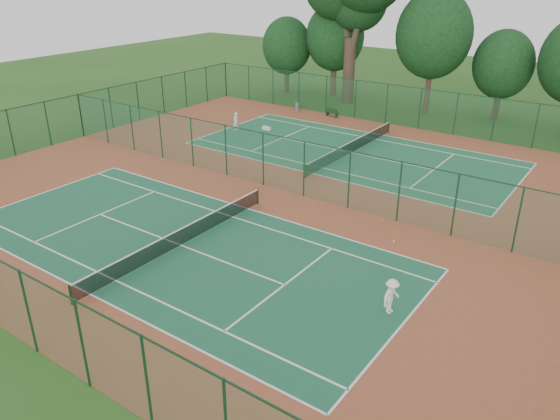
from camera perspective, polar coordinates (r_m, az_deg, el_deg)
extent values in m
plane|color=#255019|center=(34.32, 0.31, 2.08)|extent=(120.00, 120.00, 0.00)
cube|color=brown|center=(34.32, 0.31, 2.09)|extent=(40.00, 36.00, 0.01)
cube|color=#1C593B|center=(28.13, -10.30, -3.66)|extent=(23.77, 10.97, 0.01)
cube|color=#1E613C|center=(41.55, 7.50, 5.96)|extent=(23.77, 10.97, 0.01)
cube|color=#194D2B|center=(48.93, 12.73, 10.54)|extent=(40.00, 0.02, 3.50)
cube|color=#153B23|center=(48.56, 12.92, 12.49)|extent=(40.00, 0.05, 0.05)
cube|color=#18492A|center=(22.89, -26.82, -8.22)|extent=(40.00, 0.02, 3.50)
cube|color=#1C5434|center=(47.57, -20.09, 9.26)|extent=(0.02, 36.00, 3.50)
cube|color=#12321C|center=(47.19, -20.39, 11.25)|extent=(0.05, 36.00, 0.05)
cube|color=#1C5436|center=(33.69, 0.32, 4.83)|extent=(40.00, 0.02, 3.50)
cube|color=#163C21|center=(33.15, 0.33, 7.61)|extent=(40.00, 0.05, 0.05)
cylinder|color=#13361E|center=(24.55, -21.03, -8.29)|extent=(0.10, 0.10, 0.97)
cylinder|color=#13361E|center=(32.21, -2.34, 1.43)|extent=(0.10, 0.10, 0.97)
cube|color=black|center=(27.91, -10.37, -2.81)|extent=(0.02, 12.80, 0.85)
cube|color=white|center=(27.72, -10.44, -2.01)|extent=(0.04, 12.80, 0.06)
cylinder|color=#163C1D|center=(36.16, 2.69, 4.08)|extent=(0.10, 0.10, 0.97)
cylinder|color=#163C1D|center=(46.93, 11.30, 8.47)|extent=(0.10, 0.10, 0.97)
cube|color=black|center=(41.40, 7.54, 6.58)|extent=(0.02, 12.80, 0.85)
cube|color=silver|center=(41.27, 7.57, 7.15)|extent=(0.04, 12.80, 0.06)
imported|color=white|center=(22.77, 11.56, -8.81)|extent=(0.73, 1.08, 1.55)
imported|color=silver|center=(46.78, -4.64, 9.20)|extent=(0.46, 0.62, 1.54)
cylinder|color=slate|center=(53.14, 1.79, 10.74)|extent=(0.59, 0.59, 0.84)
cube|color=black|center=(51.72, 5.00, 10.02)|extent=(0.12, 0.36, 0.40)
cube|color=black|center=(51.09, 5.93, 9.80)|extent=(0.12, 0.36, 0.40)
cube|color=black|center=(51.35, 5.47, 10.14)|extent=(1.36, 0.56, 0.04)
cube|color=black|center=(51.16, 5.36, 10.33)|extent=(1.31, 0.24, 0.40)
cube|color=white|center=(47.00, -1.42, 8.54)|extent=(0.76, 0.33, 0.28)
sphere|color=#B3C32D|center=(32.80, 2.12, 1.04)|extent=(0.06, 0.06, 0.06)
sphere|color=gold|center=(30.73, 10.65, -1.09)|extent=(0.06, 0.06, 0.06)
sphere|color=#B5C62E|center=(32.25, 3.40, 0.59)|extent=(0.07, 0.07, 0.07)
cylinder|color=#35261D|center=(56.44, 7.21, 14.26)|extent=(1.17, 1.17, 6.40)
cylinder|color=#35261D|center=(56.53, 6.74, 19.21)|extent=(2.17, 0.64, 6.36)
cylinder|color=#35261D|center=(55.13, 8.32, 19.33)|extent=(2.03, 0.60, 6.90)
sphere|color=black|center=(56.32, 8.22, 20.75)|extent=(5.54, 5.54, 5.54)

